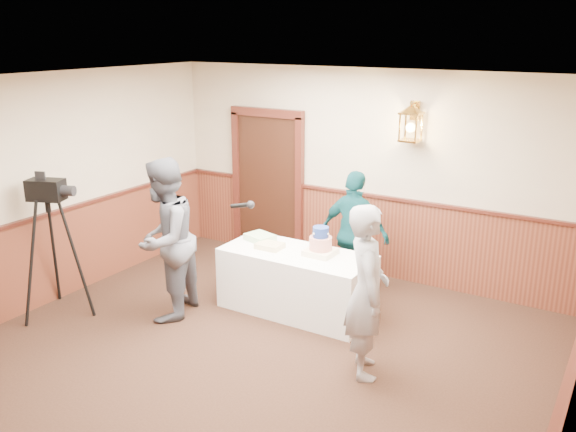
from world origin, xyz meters
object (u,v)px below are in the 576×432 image
Objects in this scene: sheet_cake_yellow at (270,246)px; assistant_p at (355,234)px; tiered_cake at (321,244)px; baker at (367,291)px; interviewer at (165,240)px; tv_camera_rig at (54,255)px; sheet_cake_green at (260,237)px; display_table at (297,282)px.

assistant_p reaches higher than sheet_cake_yellow.
baker is (0.99, -0.92, -0.02)m from tiered_cake.
sheet_cake_yellow is at bearing 119.84° from interviewer.
tv_camera_rig is (-2.67, -1.60, -0.14)m from tiered_cake.
baker is (2.51, 0.05, -0.09)m from interviewer.
assistant_p is (0.72, 0.86, 0.03)m from sheet_cake_yellow.
tiered_cake is 1.02× the size of sheet_cake_green.
assistant_p is at bearing 82.82° from tiered_cake.
sheet_cake_green is at bearing 144.99° from sheet_cake_yellow.
baker is (1.62, -0.80, 0.08)m from sheet_cake_yellow.
baker is at bearing 123.45° from assistant_p.
display_table is 1.61m from baker.
baker is at bearing -26.35° from sheet_cake_yellow.
interviewer reaches higher than sheet_cake_green.
baker is 3.73m from tv_camera_rig.
sheet_cake_green reaches higher than sheet_cake_yellow.
tv_camera_rig is at bearing -149.09° from tiered_cake.
interviewer is at bearing 6.83° from tv_camera_rig.
display_table is at bearing 70.43° from assistant_p.
sheet_cake_green is 0.18× the size of interviewer.
display_table is at bearing 112.08° from interviewer.
interviewer is (-1.52, -0.97, 0.07)m from tiered_cake.
tiered_cake is 0.75m from assistant_p.
sheet_cake_yellow is 0.19× the size of tv_camera_rig.
interviewer reaches higher than assistant_p.
tv_camera_rig is at bearing 69.87° from baker.
display_table is 1.63m from interviewer.
baker reaches higher than tiered_cake.
sheet_cake_green is 1.19m from assistant_p.
tiered_cake is at bearing 16.54° from baker.
display_table is at bearing -12.42° from sheet_cake_green.
sheet_cake_green is 0.20× the size of tv_camera_rig.
tiered_cake is 0.89m from sheet_cake_green.
tiered_cake is at bearing 10.79° from sheet_cake_yellow.
baker is 1.07× the size of assistant_p.
interviewer is 1.34m from tv_camera_rig.
tiered_cake is 1.36m from baker.
sheet_cake_yellow is at bearing 14.04° from tv_camera_rig.
tv_camera_rig is at bearing -144.11° from sheet_cake_yellow.
assistant_p reaches higher than tiered_cake.
tv_camera_rig is (-2.77, -2.34, -0.07)m from assistant_p.
tv_camera_rig is (-1.79, -1.66, -0.05)m from sheet_cake_green.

